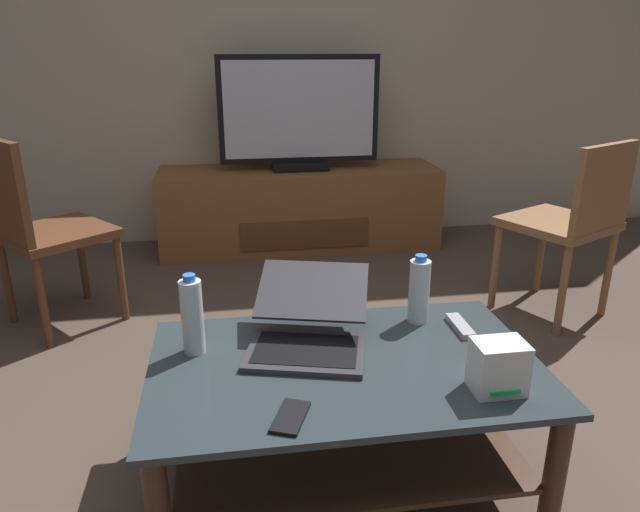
% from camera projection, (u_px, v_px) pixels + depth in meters
% --- Properties ---
extents(ground_plane, '(7.68, 7.68, 0.00)m').
position_uv_depth(ground_plane, '(339.00, 453.00, 1.95)').
color(ground_plane, '#4C3D33').
extents(back_wall, '(6.40, 0.12, 2.80)m').
position_uv_depth(back_wall, '(270.00, 24.00, 3.77)').
color(back_wall, '#B2A38C').
rests_on(back_wall, ground).
extents(coffee_table, '(1.13, 0.70, 0.41)m').
position_uv_depth(coffee_table, '(345.00, 400.00, 1.75)').
color(coffee_table, '#2D383D').
rests_on(coffee_table, ground).
extents(media_cabinet, '(1.80, 0.51, 0.52)m').
position_uv_depth(media_cabinet, '(300.00, 208.00, 3.88)').
color(media_cabinet, brown).
rests_on(media_cabinet, ground).
extents(television, '(1.00, 0.20, 0.70)m').
position_uv_depth(television, '(299.00, 116.00, 3.65)').
color(television, black).
rests_on(television, media_cabinet).
extents(dining_chair, '(0.59, 0.59, 0.87)m').
position_uv_depth(dining_chair, '(573.00, 218.00, 2.77)').
color(dining_chair, brown).
rests_on(dining_chair, ground).
extents(side_chair, '(0.62, 0.62, 0.91)m').
position_uv_depth(side_chair, '(37.00, 224.00, 2.66)').
color(side_chair, '#59331E').
rests_on(side_chair, ground).
extents(laptop, '(0.44, 0.50, 0.19)m').
position_uv_depth(laptop, '(309.00, 326.00, 1.80)').
color(laptop, '#333338').
rests_on(laptop, coffee_table).
extents(router_box, '(0.14, 0.11, 0.14)m').
position_uv_depth(router_box, '(498.00, 367.00, 1.55)').
color(router_box, white).
rests_on(router_box, coffee_table).
extents(water_bottle_near, '(0.07, 0.07, 0.23)m').
position_uv_depth(water_bottle_near, '(419.00, 291.00, 1.93)').
color(water_bottle_near, silver).
rests_on(water_bottle_near, coffee_table).
extents(water_bottle_far, '(0.07, 0.07, 0.25)m').
position_uv_depth(water_bottle_far, '(192.00, 316.00, 1.73)').
color(water_bottle_far, silver).
rests_on(water_bottle_far, coffee_table).
extents(cell_phone, '(0.12, 0.16, 0.01)m').
position_uv_depth(cell_phone, '(290.00, 417.00, 1.45)').
color(cell_phone, black).
rests_on(cell_phone, coffee_table).
extents(tv_remote, '(0.04, 0.16, 0.02)m').
position_uv_depth(tv_remote, '(460.00, 326.00, 1.90)').
color(tv_remote, '#99999E').
rests_on(tv_remote, coffee_table).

